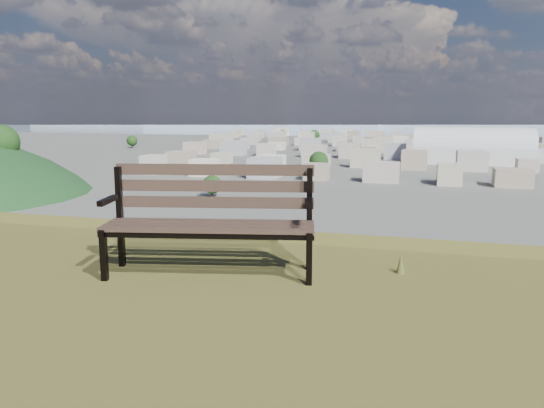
% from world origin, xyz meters
% --- Properties ---
extents(park_bench, '(1.90, 0.95, 0.95)m').
position_xyz_m(park_bench, '(0.76, 2.78, 25.54)').
color(park_bench, '#413125').
rests_on(park_bench, hilltop_mesa).
extents(arena, '(57.52, 25.26, 24.08)m').
position_xyz_m(arena, '(26.29, 284.64, 5.68)').
color(arena, silver).
rests_on(arena, ground).
extents(city_blocks, '(395.00, 361.00, 7.00)m').
position_xyz_m(city_blocks, '(0.00, 394.44, 3.50)').
color(city_blocks, beige).
rests_on(city_blocks, ground).
extents(city_trees, '(406.52, 387.20, 9.98)m').
position_xyz_m(city_trees, '(-26.39, 319.00, 4.83)').
color(city_trees, black).
rests_on(city_trees, ground).
extents(bay_water, '(2400.00, 700.00, 0.12)m').
position_xyz_m(bay_water, '(0.00, 900.00, 0.00)').
color(bay_water, '#8DA5B4').
rests_on(bay_water, ground).
extents(far_hills, '(2050.00, 340.00, 60.00)m').
position_xyz_m(far_hills, '(-60.92, 1402.93, 25.47)').
color(far_hills, '#A4B6CC').
rests_on(far_hills, ground).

